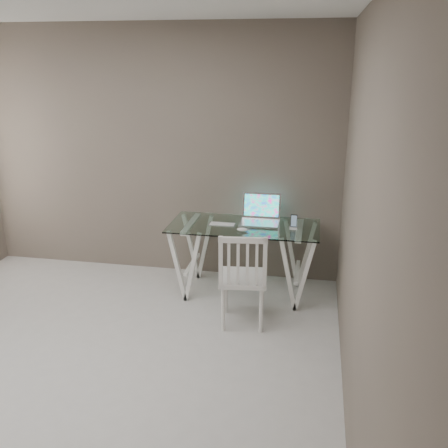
# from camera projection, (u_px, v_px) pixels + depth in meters

# --- Properties ---
(room) EXTENTS (4.50, 4.52, 2.71)m
(room) POSITION_uv_depth(u_px,v_px,m) (40.00, 160.00, 3.24)
(room) COLOR #BBB7B3
(room) RESTS_ON ground
(desk) EXTENTS (1.50, 0.70, 0.75)m
(desk) POSITION_uv_depth(u_px,v_px,m) (244.00, 259.00, 5.12)
(desk) COLOR silver
(desk) RESTS_ON ground
(chair) EXTENTS (0.46, 0.46, 0.92)m
(chair) POSITION_uv_depth(u_px,v_px,m) (243.00, 276.00, 4.43)
(chair) COLOR silver
(chair) RESTS_ON ground
(laptop) EXTENTS (0.39, 0.34, 0.27)m
(laptop) POSITION_uv_depth(u_px,v_px,m) (260.00, 215.00, 5.10)
(laptop) COLOR #B4B5B9
(laptop) RESTS_ON desk
(keyboard) EXTENTS (0.27, 0.11, 0.01)m
(keyboard) POSITION_uv_depth(u_px,v_px,m) (222.00, 224.00, 5.02)
(keyboard) COLOR silver
(keyboard) RESTS_ON desk
(mouse) EXTENTS (0.11, 0.06, 0.03)m
(mouse) POSITION_uv_depth(u_px,v_px,m) (242.00, 230.00, 4.83)
(mouse) COLOR white
(mouse) RESTS_ON desk
(phone_dock) EXTENTS (0.08, 0.08, 0.14)m
(phone_dock) POSITION_uv_depth(u_px,v_px,m) (294.00, 225.00, 4.89)
(phone_dock) COLOR white
(phone_dock) RESTS_ON desk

